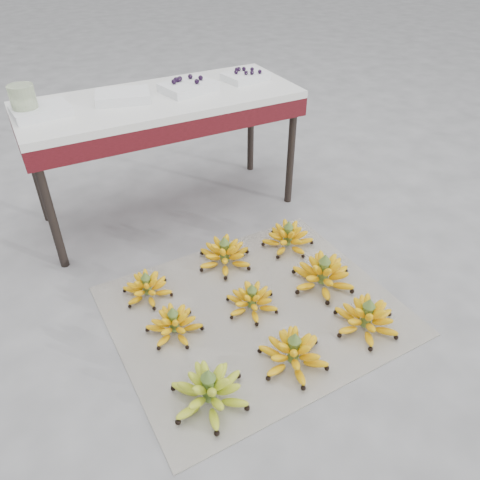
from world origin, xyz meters
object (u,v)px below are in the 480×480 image
bunch_front_left (209,391)px  bunch_mid_center (252,300)px  bunch_back_right (288,238)px  tray_right (188,86)px  bunch_mid_right (323,275)px  bunch_back_center (225,255)px  tray_left (123,96)px  bunch_front_right (366,318)px  bunch_front_center (293,353)px  vendor_table (162,111)px  bunch_back_left (147,288)px  tray_far_right (246,76)px  tray_far_left (41,111)px  newspaper_mat (255,310)px  glass_jar (24,101)px  bunch_mid_left (174,324)px

bunch_front_left → bunch_mid_center: 0.52m
bunch_back_right → tray_right: (-0.26, 0.66, 0.66)m
bunch_mid_right → bunch_back_right: bunch_mid_right is taller
bunch_back_center → tray_left: bearing=125.2°
tray_left → bunch_front_right: bearing=-66.5°
bunch_front_center → tray_left: size_ratio=1.08×
bunch_mid_center → tray_right: bearing=80.9°
vendor_table → tray_left: 0.22m
bunch_back_left → tray_far_right: tray_far_right is taller
bunch_front_right → tray_left: 1.61m
tray_right → bunch_mid_right: bearing=-76.7°
bunch_mid_center → tray_far_left: (-0.60, 0.99, 0.67)m
bunch_front_right → bunch_back_center: bearing=139.9°
newspaper_mat → bunch_front_center: size_ratio=3.75×
tray_left → newspaper_mat: bearing=-78.3°
tray_right → glass_jar: bearing=178.5°
bunch_front_left → tray_far_right: size_ratio=1.32×
bunch_back_center → tray_left: 0.96m
glass_jar → bunch_mid_center: bearing=-56.5°
bunch_mid_right → bunch_back_left: bearing=162.0°
bunch_mid_center → vendor_table: vendor_table is taller
bunch_front_right → glass_jar: bearing=151.3°
bunch_front_right → bunch_back_center: same height
bunch_mid_center → tray_far_left: 1.34m
bunch_back_left → bunch_back_right: (0.80, 0.02, 0.01)m
bunch_front_right → bunch_mid_right: size_ratio=1.12×
newspaper_mat → bunch_mid_left: size_ratio=4.07×
vendor_table → tray_far_right: tray_far_right is taller
bunch_mid_center → bunch_back_right: (0.40, 0.33, 0.01)m
bunch_front_center → bunch_mid_right: (0.39, 0.33, 0.00)m
glass_jar → bunch_mid_right: bearing=-44.3°
bunch_back_right → tray_far_right: (0.11, 0.68, 0.66)m
bunch_front_center → bunch_back_left: 0.76m
bunch_mid_right → bunch_front_right: bearing=-85.9°
bunch_back_right → bunch_mid_right: bearing=-104.2°
glass_jar → bunch_front_left: bearing=-78.2°
bunch_back_left → tray_right: 1.10m
bunch_back_center → tray_far_left: (-0.64, 0.64, 0.66)m
bunch_mid_center → tray_far_left: bearing=120.7°
bunch_front_left → bunch_front_center: size_ratio=1.04×
vendor_table → glass_jar: bearing=177.5°
bunch_front_left → bunch_mid_right: (0.76, 0.34, 0.00)m
bunch_mid_right → bunch_front_left: bearing=-151.3°
bunch_front_right → tray_left: size_ratio=1.20×
bunch_mid_right → tray_far_left: size_ratio=1.20×
bunch_back_right → bunch_front_right: bearing=-102.9°
newspaper_mat → bunch_mid_left: bunch_mid_left is taller
bunch_front_left → bunch_back_center: 0.82m
bunch_front_left → tray_right: size_ratio=1.13×
bunch_mid_center → tray_right: 1.20m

